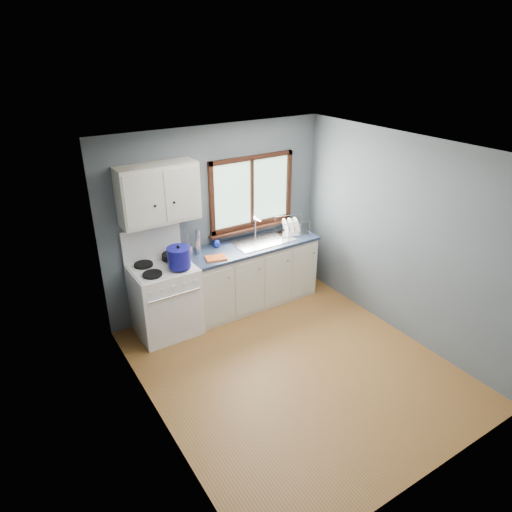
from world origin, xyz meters
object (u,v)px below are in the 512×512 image
dish_rack (292,229)px  thermos (198,242)px  skillet (172,255)px  gas_range (165,297)px  stockpot (179,257)px  sink (263,245)px  base_cabinets (252,277)px  utensil_crock (188,251)px

dish_rack → thermos: bearing=-169.4°
skillet → thermos: bearing=-3.0°
gas_range → skillet: bearing=32.8°
skillet → thermos: thermos is taller
skillet → stockpot: (-0.03, -0.29, 0.10)m
sink → thermos: thermos is taller
gas_range → sink: size_ratio=1.62×
gas_range → stockpot: (0.16, -0.17, 0.59)m
dish_rack → stockpot: bearing=-159.3°
gas_range → sink: (1.49, 0.02, 0.37)m
base_cabinets → skillet: (-1.11, 0.10, 0.58)m
gas_range → base_cabinets: gas_range is taller
stockpot → utensil_crock: 0.39m
skillet → thermos: size_ratio=1.17×
gas_range → sink: gas_range is taller
base_cabinets → thermos: bearing=171.4°
sink → stockpot: 1.35m
thermos → gas_range: bearing=-166.6°
gas_range → stockpot: bearing=-46.1°
stockpot → base_cabinets: bearing=9.4°
gas_range → skillet: (0.19, 0.12, 0.49)m
gas_range → dish_rack: size_ratio=2.71×
gas_range → sink: bearing=0.7°
base_cabinets → dish_rack: dish_rack is taller
base_cabinets → stockpot: 1.34m
skillet → thermos: (0.36, 0.01, 0.10)m
skillet → utensil_crock: size_ratio=1.03×
utensil_crock → base_cabinets: bearing=-6.1°
sink → utensil_crock: utensil_crock is taller
skillet → dish_rack: 1.81m
stockpot → dish_rack: bearing=6.9°
base_cabinets → stockpot: stockpot is taller
gas_range → stockpot: 0.64m
base_cabinets → utensil_crock: utensil_crock is taller
utensil_crock → stockpot: bearing=-130.5°
sink → utensil_crock: (-1.08, 0.10, 0.14)m
dish_rack → gas_range: bearing=-164.7°
utensil_crock → dish_rack: size_ratio=0.75×
utensil_crock → thermos: (0.15, 0.02, 0.09)m
base_cabinets → sink: size_ratio=2.20×
base_cabinets → dish_rack: bearing=2.8°
base_cabinets → dish_rack: 0.90m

